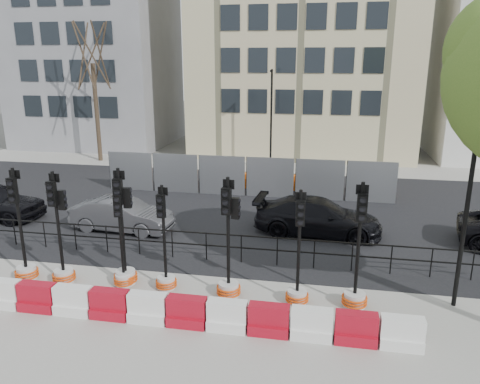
% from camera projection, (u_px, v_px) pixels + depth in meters
% --- Properties ---
extents(ground, '(120.00, 120.00, 0.00)m').
position_uv_depth(ground, '(197.00, 276.00, 14.76)').
color(ground, '#51514C').
rests_on(ground, ground).
extents(sidewalk_near, '(40.00, 6.00, 0.02)m').
position_uv_depth(sidewalk_near, '(165.00, 327.00, 11.92)').
color(sidewalk_near, gray).
rests_on(sidewalk_near, ground).
extents(road, '(40.00, 14.00, 0.03)m').
position_uv_depth(road, '(238.00, 208.00, 21.37)').
color(road, black).
rests_on(road, ground).
extents(sidewalk_far, '(40.00, 4.00, 0.02)m').
position_uv_depth(sidewalk_far, '(264.00, 165.00, 29.88)').
color(sidewalk_far, gray).
rests_on(sidewalk_far, ground).
extents(building_grey, '(11.00, 9.06, 14.00)m').
position_uv_depth(building_grey, '(96.00, 53.00, 36.05)').
color(building_grey, gray).
rests_on(building_grey, ground).
extents(building_cream, '(15.00, 10.06, 18.00)m').
position_uv_depth(building_cream, '(306.00, 23.00, 32.70)').
color(building_cream, '#C4BE90').
rests_on(building_cream, ground).
extents(kerb_railing, '(18.00, 0.04, 1.00)m').
position_uv_depth(kerb_railing, '(206.00, 241.00, 15.70)').
color(kerb_railing, black).
rests_on(kerb_railing, ground).
extents(heras_fencing, '(14.33, 1.72, 2.00)m').
position_uv_depth(heras_fencing, '(260.00, 180.00, 23.80)').
color(heras_fencing, gray).
rests_on(heras_fencing, ground).
extents(lamp_post_far, '(0.12, 0.56, 6.00)m').
position_uv_depth(lamp_post_far, '(271.00, 117.00, 27.94)').
color(lamp_post_far, black).
rests_on(lamp_post_far, ground).
extents(lamp_post_near, '(0.12, 0.56, 6.00)m').
position_uv_depth(lamp_post_near, '(469.00, 195.00, 12.06)').
color(lamp_post_near, black).
rests_on(lamp_post_near, ground).
extents(tree_bare_far, '(2.00, 2.00, 9.00)m').
position_uv_depth(tree_bare_far, '(92.00, 57.00, 29.49)').
color(tree_bare_far, '#473828').
rests_on(tree_bare_far, ground).
extents(barrier_row, '(12.55, 0.50, 0.80)m').
position_uv_depth(barrier_row, '(167.00, 311.00, 12.01)').
color(barrier_row, red).
rests_on(barrier_row, ground).
extents(traffic_signal_a, '(0.70, 0.70, 3.56)m').
position_uv_depth(traffic_signal_a, '(24.00, 258.00, 14.31)').
color(traffic_signal_a, beige).
rests_on(traffic_signal_a, ground).
extents(traffic_signal_b, '(0.69, 0.69, 3.50)m').
position_uv_depth(traffic_signal_b, '(62.00, 257.00, 14.08)').
color(traffic_signal_b, beige).
rests_on(traffic_signal_b, ground).
extents(traffic_signal_c, '(0.62, 0.62, 3.15)m').
position_uv_depth(traffic_signal_c, '(123.00, 266.00, 13.94)').
color(traffic_signal_c, beige).
rests_on(traffic_signal_c, ground).
extents(traffic_signal_d, '(0.71, 0.71, 3.61)m').
position_uv_depth(traffic_signal_d, '(125.00, 258.00, 13.99)').
color(traffic_signal_d, beige).
rests_on(traffic_signal_d, ground).
extents(traffic_signal_e, '(0.63, 0.63, 3.20)m').
position_uv_depth(traffic_signal_e, '(165.00, 269.00, 13.74)').
color(traffic_signal_e, beige).
rests_on(traffic_signal_e, ground).
extents(traffic_signal_f, '(0.70, 0.70, 3.55)m').
position_uv_depth(traffic_signal_f, '(229.00, 270.00, 13.24)').
color(traffic_signal_f, beige).
rests_on(traffic_signal_f, ground).
extents(traffic_signal_g, '(0.65, 0.65, 3.31)m').
position_uv_depth(traffic_signal_g, '(298.00, 281.00, 12.90)').
color(traffic_signal_g, beige).
rests_on(traffic_signal_g, ground).
extents(traffic_signal_h, '(0.70, 0.70, 3.57)m').
position_uv_depth(traffic_signal_h, '(356.00, 283.00, 12.69)').
color(traffic_signal_h, beige).
rests_on(traffic_signal_h, ground).
extents(car_b, '(1.96, 4.21, 1.32)m').
position_uv_depth(car_b, '(122.00, 215.00, 18.46)').
color(car_b, '#414246').
rests_on(car_b, ground).
extents(car_c, '(2.73, 5.19, 1.42)m').
position_uv_depth(car_c, '(318.00, 217.00, 18.10)').
color(car_c, black).
rests_on(car_c, ground).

